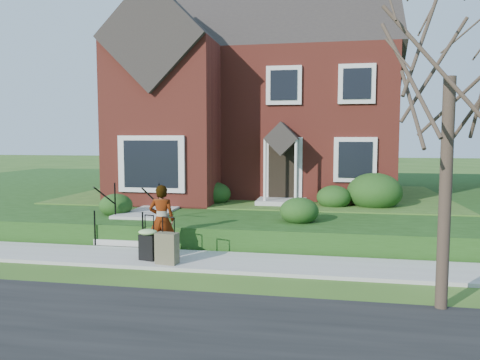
% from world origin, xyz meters
% --- Properties ---
extents(ground, '(120.00, 120.00, 0.00)m').
position_xyz_m(ground, '(0.00, 0.00, 0.00)').
color(ground, '#2D5119').
rests_on(ground, ground).
extents(sidewalk, '(60.00, 1.60, 0.08)m').
position_xyz_m(sidewalk, '(0.00, 0.00, 0.04)').
color(sidewalk, '#9E9B93').
rests_on(sidewalk, ground).
extents(terrace, '(44.00, 20.00, 0.60)m').
position_xyz_m(terrace, '(4.00, 10.90, 0.30)').
color(terrace, '#1A3B10').
rests_on(terrace, ground).
extents(walkway, '(1.20, 6.00, 0.06)m').
position_xyz_m(walkway, '(-2.50, 5.00, 0.63)').
color(walkway, '#9E9B93').
rests_on(walkway, terrace).
extents(main_house, '(10.40, 10.20, 9.40)m').
position_xyz_m(main_house, '(-0.21, 9.61, 5.26)').
color(main_house, maroon).
rests_on(main_house, terrace).
extents(front_steps, '(1.40, 2.02, 1.50)m').
position_xyz_m(front_steps, '(-2.50, 1.84, 0.47)').
color(front_steps, '#9E9B93').
rests_on(front_steps, ground).
extents(foundation_shrubs, '(9.87, 4.58, 1.23)m').
position_xyz_m(foundation_shrubs, '(0.57, 4.98, 1.12)').
color(foundation_shrubs, black).
rests_on(foundation_shrubs, terrace).
extents(woman, '(0.64, 0.46, 1.65)m').
position_xyz_m(woman, '(-1.14, 0.28, 0.91)').
color(woman, '#999999').
rests_on(woman, sidewalk).
extents(suitcase_black, '(0.50, 0.44, 1.03)m').
position_xyz_m(suitcase_black, '(-1.26, -0.28, 0.48)').
color(suitcase_black, black).
rests_on(suitcase_black, sidewalk).
extents(suitcase_olive, '(0.51, 0.34, 1.03)m').
position_xyz_m(suitcase_olive, '(-0.74, -0.51, 0.43)').
color(suitcase_olive, brown).
rests_on(suitcase_olive, sidewalk).
extents(tree_verge, '(4.16, 4.16, 5.94)m').
position_xyz_m(tree_verge, '(4.57, -2.06, 4.16)').
color(tree_verge, '#443429').
rests_on(tree_verge, ground).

